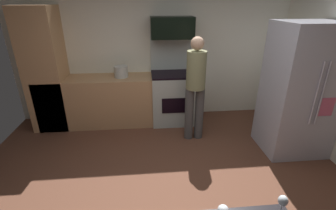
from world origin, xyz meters
The scene contains 10 objects.
ground_plane centered at (0.00, 0.00, -0.01)m, with size 5.20×4.80×0.02m, color brown.
wall_back centered at (0.00, 2.34, 1.30)m, with size 5.20×0.12×2.60m, color white.
lower_cabinet_run centered at (-0.90, 1.98, 0.45)m, with size 2.40×0.60×0.90m, color tan.
cabinet_column centered at (-1.90, 1.98, 1.05)m, with size 0.60×0.60×2.10m, color tan.
oven_range centered at (0.29, 1.98, 0.52)m, with size 0.76×0.65×1.55m.
microwave centered at (0.29, 2.06, 1.73)m, with size 0.74×0.38×0.36m, color black.
refrigerator centered at (2.03, 0.84, 0.96)m, with size 0.89×0.79×1.92m.
person_cook centered at (0.58, 1.28, 0.95)m, with size 0.31×0.30×1.69m.
wine_glass_mid centered at (0.63, -1.19, 1.01)m, with size 0.06×0.06×0.16m.
stock_pot centered at (-0.62, 1.98, 1.00)m, with size 0.24×0.24×0.20m, color #B9BDB6.
Camera 1 is at (-0.19, -2.25, 2.16)m, focal length 25.81 mm.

